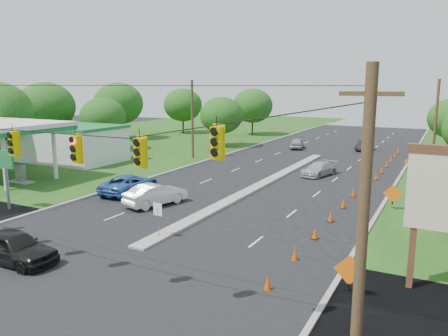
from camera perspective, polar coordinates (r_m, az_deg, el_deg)
The scene contains 39 objects.
ground at distance 20.67m, azimuth -18.64°, elevation -13.84°, with size 160.00×160.00×0.00m, color black.
grass_left at distance 55.43m, azimuth -25.40°, elevation 1.02°, with size 40.00×160.00×0.06m, color #1E4714.
cross_street at distance 20.67m, azimuth -18.64°, elevation -13.84°, with size 160.00×14.00×0.02m, color black.
curb_left at distance 49.77m, azimuth -1.73°, elevation 1.07°, with size 0.25×110.00×0.16m, color gray.
curb_right at distance 43.76m, azimuth 22.03°, elevation -1.08°, with size 0.25×110.00×0.16m, color gray.
median at distance 37.48m, azimuth 5.04°, elevation -2.21°, with size 1.00×34.00×0.18m, color gray.
median_sign at distance 24.37m, azimuth -8.64°, elevation -5.90°, with size 0.55×0.06×2.05m.
signal_span at distance 18.58m, azimuth -21.88°, elevation -0.69°, with size 25.60×0.32×9.00m.
utility_pole_far_left at distance 50.42m, azimuth -4.15°, elevation 6.33°, with size 0.28×0.28×9.00m, color #422D1C.
utility_pole_far_right at distance 47.96m, azimuth 25.88°, elevation 5.05°, with size 0.28×0.28×9.00m, color #422D1C.
gas_station at distance 50.33m, azimuth -21.02°, elevation 3.43°, with size 18.40×19.70×5.20m.
cone_0 at distance 18.77m, azimuth 5.73°, elevation -14.72°, with size 0.32×0.32×0.70m, color #DA4500.
cone_1 at distance 21.80m, azimuth 9.23°, elevation -11.08°, with size 0.32×0.32×0.70m, color #DA4500.
cone_2 at distance 24.94m, azimuth 11.80°, elevation -8.31°, with size 0.32×0.32×0.70m, color #DA4500.
cone_3 at distance 28.18m, azimuth 13.77°, elevation -6.16°, with size 0.32×0.32×0.70m, color #DA4500.
cone_4 at distance 31.47m, azimuth 15.31°, elevation -4.45°, with size 0.32×0.32×0.70m, color #DA4500.
cone_5 at distance 34.80m, azimuth 16.56°, elevation -3.06°, with size 0.32×0.32×0.70m, color #DA4500.
cone_6 at distance 38.16m, azimuth 17.58°, elevation -1.91°, with size 0.32×0.32×0.70m, color #DA4500.
cone_7 at distance 41.46m, azimuth 19.26°, elevation -1.03°, with size 0.32×0.32×0.70m, color #DA4500.
cone_8 at distance 44.86m, azimuth 19.92°, elevation -0.21°, with size 0.32×0.32×0.70m, color #DA4500.
cone_9 at distance 48.29m, azimuth 20.50°, elevation 0.50°, with size 0.32×0.32×0.70m, color #DA4500.
cone_10 at distance 51.72m, azimuth 20.99°, elevation 1.11°, with size 0.32×0.32×0.70m, color #DA4500.
cone_11 at distance 55.16m, azimuth 21.43°, elevation 1.65°, with size 0.32×0.32×0.70m, color #DA4500.
cone_12 at distance 58.61m, azimuth 21.81°, elevation 2.12°, with size 0.32×0.32×0.70m, color #DA4500.
work_sign_0 at distance 18.57m, azimuth 16.07°, elevation -12.89°, with size 1.27×0.58×1.37m.
work_sign_1 at distance 31.79m, azimuth 21.21°, elevation -3.27°, with size 1.27×0.58×1.37m.
work_sign_2 at distance 45.48m, azimuth 23.26°, elevation 0.65°, with size 1.27×0.58×1.37m.
tree_2 at distance 58.64m, azimuth -15.53°, elevation 6.43°, with size 5.88×5.88×6.86m.
tree_3 at distance 70.00m, azimuth -13.61°, elevation 8.19°, with size 7.56×7.56×8.82m.
tree_4 at distance 77.22m, azimuth -5.41°, elevation 8.20°, with size 6.72×6.72×7.84m.
tree_5 at distance 59.84m, azimuth -0.33°, elevation 6.90°, with size 5.88×5.88×6.86m.
tree_6 at distance 74.16m, azimuth 3.77°, elevation 8.12°, with size 6.72×6.72×7.84m.
tree_14 at distance 62.97m, azimuth -22.23°, elevation 7.43°, with size 7.56×7.56×8.82m.
black_sedan at distance 23.45m, azimuth -25.78°, elevation -9.30°, with size 1.87×4.65×1.58m, color black.
white_sedan at distance 31.38m, azimuth -8.91°, elevation -3.43°, with size 1.63×4.68×1.54m, color silver.
blue_pickup at distance 35.18m, azimuth -12.27°, elevation -2.03°, with size 2.50×5.42×1.51m, color #2B58A3.
silver_car_far at distance 41.98m, azimuth 12.29°, elevation -0.13°, with size 1.77×4.36×1.27m, color #AEADB6.
silver_car_oncoming at distance 59.40m, azimuth 9.52°, elevation 3.21°, with size 1.68×4.18×1.42m, color #9F9F9F.
dark_car_receding at distance 59.79m, azimuth 17.84°, elevation 2.86°, with size 1.45×4.17×1.37m, color black.
Camera 1 is at (13.89, -12.78, 8.43)m, focal length 35.00 mm.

